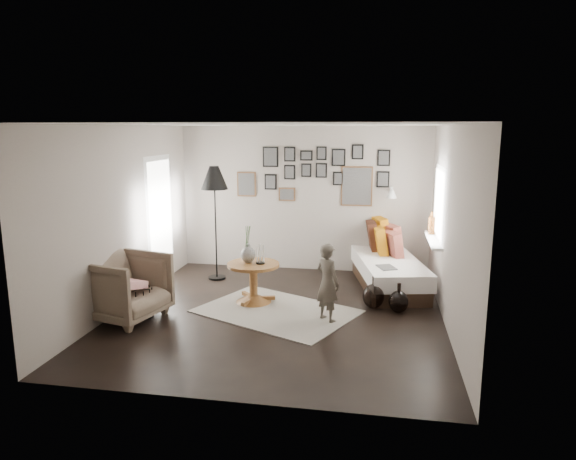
% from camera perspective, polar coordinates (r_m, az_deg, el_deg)
% --- Properties ---
extents(ground, '(4.80, 4.80, 0.00)m').
position_cam_1_polar(ground, '(7.28, -1.08, -9.27)').
color(ground, black).
rests_on(ground, ground).
extents(wall_back, '(4.50, 0.00, 4.50)m').
position_cam_1_polar(wall_back, '(9.27, 1.73, 3.47)').
color(wall_back, '#A3988E').
rests_on(wall_back, ground).
extents(wall_front, '(4.50, 0.00, 4.50)m').
position_cam_1_polar(wall_front, '(4.66, -6.81, -4.39)').
color(wall_front, '#A3988E').
rests_on(wall_front, ground).
extents(wall_left, '(0.00, 4.80, 4.80)m').
position_cam_1_polar(wall_left, '(7.69, -17.82, 1.33)').
color(wall_left, '#A3988E').
rests_on(wall_left, ground).
extents(wall_right, '(0.00, 4.80, 4.80)m').
position_cam_1_polar(wall_right, '(6.88, 17.61, 0.22)').
color(wall_right, '#A3988E').
rests_on(wall_right, ground).
extents(ceiling, '(4.80, 4.80, 0.00)m').
position_cam_1_polar(ceiling, '(6.82, -1.16, 11.65)').
color(ceiling, white).
rests_on(ceiling, wall_back).
extents(door_left, '(0.00, 2.14, 2.14)m').
position_cam_1_polar(door_left, '(8.79, -14.03, 1.05)').
color(door_left, white).
rests_on(door_left, wall_left).
extents(window_right, '(0.15, 1.32, 1.30)m').
position_cam_1_polar(window_right, '(8.24, 15.76, -0.52)').
color(window_right, white).
rests_on(window_right, wall_right).
extents(gallery_wall, '(2.74, 0.03, 1.08)m').
position_cam_1_polar(gallery_wall, '(9.17, 3.52, 6.15)').
color(gallery_wall, brown).
rests_on(gallery_wall, wall_back).
extents(wall_sconce, '(0.18, 0.36, 0.16)m').
position_cam_1_polar(wall_sconce, '(8.90, 11.43, 3.98)').
color(wall_sconce, white).
rests_on(wall_sconce, wall_back).
extents(rug, '(2.50, 2.20, 0.01)m').
position_cam_1_polar(rug, '(7.36, -1.27, -9.01)').
color(rug, silver).
rests_on(rug, ground).
extents(pedestal_table, '(0.77, 0.77, 0.61)m').
position_cam_1_polar(pedestal_table, '(7.65, -3.86, -6.05)').
color(pedestal_table, brown).
rests_on(pedestal_table, ground).
extents(vase, '(0.22, 0.22, 0.55)m').
position_cam_1_polar(vase, '(7.56, -4.46, -2.40)').
color(vase, black).
rests_on(vase, pedestal_table).
extents(candles, '(0.13, 0.13, 0.29)m').
position_cam_1_polar(candles, '(7.50, -3.09, -2.72)').
color(candles, black).
rests_on(candles, pedestal_table).
extents(daybed, '(1.32, 2.25, 1.04)m').
position_cam_1_polar(daybed, '(8.60, 11.14, -3.99)').
color(daybed, black).
rests_on(daybed, ground).
extents(magazine_on_daybed, '(0.34, 0.38, 0.02)m').
position_cam_1_polar(magazine_on_daybed, '(7.92, 10.89, -4.09)').
color(magazine_on_daybed, black).
rests_on(magazine_on_daybed, daybed).
extents(armchair, '(1.18, 1.16, 0.89)m').
position_cam_1_polar(armchair, '(7.30, -17.65, -6.09)').
color(armchair, brown).
rests_on(armchair, ground).
extents(armchair_cushion, '(0.50, 0.51, 0.18)m').
position_cam_1_polar(armchair_cushion, '(7.33, -17.49, -5.72)').
color(armchair_cushion, white).
rests_on(armchair_cushion, armchair).
extents(floor_lamp, '(0.45, 0.45, 1.94)m').
position_cam_1_polar(floor_lamp, '(8.68, -8.18, 5.30)').
color(floor_lamp, black).
rests_on(floor_lamp, ground).
extents(magazine_basket, '(0.38, 0.38, 0.41)m').
position_cam_1_polar(magazine_basket, '(7.39, -16.07, -7.76)').
color(magazine_basket, black).
rests_on(magazine_basket, ground).
extents(demijohn_large, '(0.31, 0.31, 0.47)m').
position_cam_1_polar(demijohn_large, '(7.53, 9.47, -7.25)').
color(demijohn_large, black).
rests_on(demijohn_large, ground).
extents(demijohn_small, '(0.28, 0.28, 0.43)m').
position_cam_1_polar(demijohn_small, '(7.43, 12.18, -7.78)').
color(demijohn_small, black).
rests_on(demijohn_small, ground).
extents(child, '(0.46, 0.45, 1.07)m').
position_cam_1_polar(child, '(6.88, 4.42, -5.84)').
color(child, '#564E44').
rests_on(child, ground).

